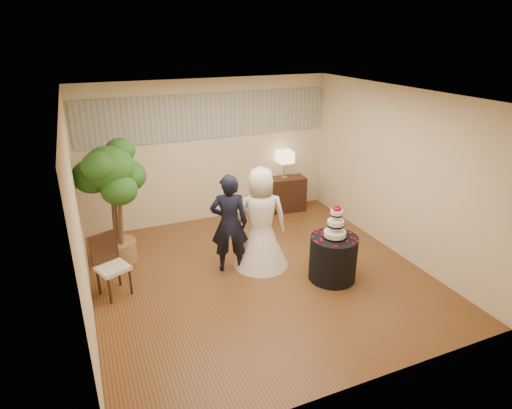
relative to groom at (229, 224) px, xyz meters
name	(u,v)px	position (x,y,z in m)	size (l,w,h in m)	color
floor	(260,275)	(0.36, -0.37, -0.81)	(5.00, 5.00, 0.00)	brown
ceiling	(261,95)	(0.36, -0.37, 1.99)	(5.00, 5.00, 0.00)	white
wall_back	(210,152)	(0.36, 2.13, 0.59)	(5.00, 0.06, 2.80)	beige
wall_front	(363,276)	(0.36, -2.87, 0.59)	(5.00, 0.06, 2.80)	beige
wall_left	(78,220)	(-2.14, -0.37, 0.59)	(0.06, 5.00, 2.80)	beige
wall_right	(397,173)	(2.86, -0.37, 0.59)	(0.06, 5.00, 2.80)	beige
mural_border	(209,116)	(0.36, 2.11, 1.29)	(4.90, 0.02, 0.85)	#9B9E92
groom	(229,224)	(0.00, 0.00, 0.00)	(0.59, 0.39, 1.62)	black
bride	(261,218)	(0.52, -0.05, 0.03)	(0.90, 0.90, 1.67)	white
cake_table	(333,258)	(1.37, -0.88, -0.46)	(0.73, 0.73, 0.71)	black
wedding_cake	(336,221)	(1.37, -0.88, 0.16)	(0.34, 0.34, 0.53)	white
console	(284,194)	(1.90, 1.87, -0.44)	(0.88, 0.39, 0.74)	black
table_lamp	(285,165)	(1.90, 1.87, 0.22)	(0.30, 0.30, 0.58)	beige
ficus_tree	(113,203)	(-1.61, 0.98, 0.23)	(0.99, 0.99, 2.08)	#25571B
side_chair	(112,266)	(-1.80, -0.02, -0.34)	(0.43, 0.45, 0.93)	black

